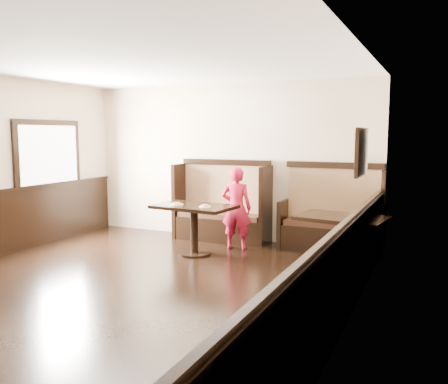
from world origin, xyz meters
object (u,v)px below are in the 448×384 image
Objects in this scene: booth_main at (223,211)px; table_main at (194,217)px; booth_neighbor at (331,222)px; table_neighbor at (342,231)px; child at (236,208)px.

booth_main is 1.14m from table_main.
table_neighbor is (0.41, -1.26, 0.12)m from booth_neighbor.
table_main is (0.03, -1.13, 0.08)m from booth_main.
child is (-1.46, -0.53, 0.21)m from booth_neighbor.
booth_neighbor is at bearing -170.55° from child.
table_main is at bearing 41.56° from child.
booth_neighbor reaches higher than table_neighbor.
booth_neighbor is at bearing 116.68° from table_neighbor.
child is at bearing 57.40° from table_main.
child is (0.49, -0.53, 0.16)m from booth_main.
table_main is (-1.92, -1.13, 0.13)m from booth_neighbor.
booth_main is 1.06× the size of booth_neighbor.
child is at bearing 167.37° from table_neighbor.
booth_main reaches higher than child.
child is at bearing -160.00° from booth_neighbor.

